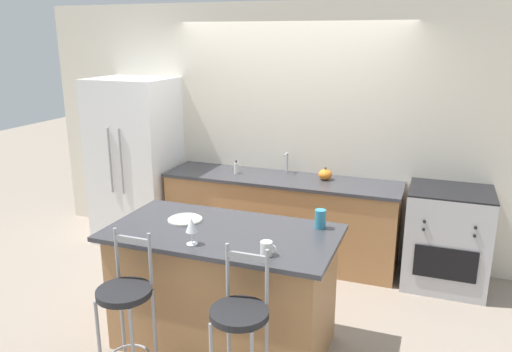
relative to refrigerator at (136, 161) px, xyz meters
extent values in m
plane|color=gray|center=(1.73, -0.29, -0.95)|extent=(18.00, 18.00, 0.00)
cube|color=beige|center=(1.73, 0.39, 0.40)|extent=(6.00, 0.07, 2.70)
cube|color=#A87547|center=(1.73, 0.08, -0.51)|extent=(2.47, 0.63, 0.88)
cube|color=#38383D|center=(1.73, 0.08, -0.05)|extent=(2.51, 0.67, 0.03)
cube|color=black|center=(1.73, 0.08, -0.04)|extent=(0.56, 0.35, 0.01)
cylinder|color=#ADAFB5|center=(1.73, 0.29, 0.07)|extent=(0.02, 0.02, 0.22)
cylinder|color=#ADAFB5|center=(1.73, 0.23, 0.17)|extent=(0.02, 0.12, 0.02)
cube|color=#A87547|center=(1.80, -1.59, -0.49)|extent=(1.61, 0.80, 0.92)
cube|color=#38383D|center=(1.80, -1.59, -0.02)|extent=(1.73, 0.92, 0.03)
cube|color=white|center=(0.00, 0.00, 0.00)|extent=(0.89, 0.74, 1.90)
cylinder|color=#939399|center=(-0.07, -0.39, 0.10)|extent=(0.02, 0.02, 0.72)
cylinder|color=#939399|center=(0.07, -0.39, 0.10)|extent=(0.02, 0.02, 0.72)
cube|color=#B7B7BC|center=(3.42, 0.04, -0.47)|extent=(0.76, 0.65, 0.95)
cube|color=black|center=(3.42, -0.29, -0.59)|extent=(0.55, 0.01, 0.31)
cube|color=black|center=(3.42, 0.04, 0.01)|extent=(0.76, 0.65, 0.02)
cylinder|color=black|center=(3.20, -0.29, -0.21)|extent=(0.03, 0.02, 0.03)
cylinder|color=black|center=(3.63, -0.29, -0.21)|extent=(0.03, 0.02, 0.03)
cylinder|color=black|center=(3.20, -0.29, -0.28)|extent=(0.03, 0.02, 0.03)
cylinder|color=black|center=(3.63, -0.29, -0.28)|extent=(0.03, 0.02, 0.03)
cylinder|color=#99999E|center=(1.26, -2.41, -0.60)|extent=(0.02, 0.02, 0.69)
cylinder|color=#99999E|center=(1.26, -2.15, -0.60)|extent=(0.02, 0.02, 0.69)
cylinder|color=#99999E|center=(1.52, -2.15, -0.60)|extent=(0.02, 0.02, 0.69)
cylinder|color=#232326|center=(1.39, -2.28, -0.23)|extent=(0.37, 0.37, 0.04)
cylinder|color=#99999E|center=(1.26, -2.15, -0.03)|extent=(0.02, 0.02, 0.37)
cylinder|color=#99999E|center=(1.52, -2.15, -0.03)|extent=(0.02, 0.02, 0.37)
cube|color=#99999E|center=(1.39, -2.15, 0.09)|extent=(0.27, 0.02, 0.04)
cylinder|color=#99999E|center=(2.07, -2.12, -0.60)|extent=(0.02, 0.02, 0.69)
cylinder|color=#232326|center=(2.21, -2.25, -0.23)|extent=(0.37, 0.37, 0.04)
cylinder|color=#99999E|center=(2.07, -2.12, -0.03)|extent=(0.02, 0.02, 0.37)
cylinder|color=#99999E|center=(2.34, -2.12, -0.03)|extent=(0.02, 0.02, 0.37)
cube|color=#99999E|center=(2.21, -2.12, 0.09)|extent=(0.27, 0.02, 0.04)
cylinder|color=beige|center=(1.44, -1.49, 0.01)|extent=(0.27, 0.27, 0.01)
torus|color=beige|center=(1.44, -1.49, 0.01)|extent=(0.26, 0.26, 0.01)
cylinder|color=white|center=(1.70, -1.89, 0.00)|extent=(0.08, 0.08, 0.00)
cylinder|color=white|center=(1.70, -1.89, 0.05)|extent=(0.01, 0.01, 0.09)
cone|color=white|center=(1.70, -1.89, 0.14)|extent=(0.08, 0.08, 0.10)
cylinder|color=white|center=(2.25, -1.88, 0.05)|extent=(0.08, 0.08, 0.10)
torus|color=white|center=(2.29, -1.88, 0.05)|extent=(0.07, 0.01, 0.07)
cylinder|color=teal|center=(2.47, -1.28, 0.07)|extent=(0.08, 0.08, 0.15)
ellipsoid|color=orange|center=(2.19, 0.14, 0.02)|extent=(0.14, 0.14, 0.11)
cylinder|color=brown|center=(2.19, 0.14, 0.09)|extent=(0.02, 0.02, 0.02)
cylinder|color=silver|center=(1.24, 0.04, 0.02)|extent=(0.05, 0.05, 0.12)
cylinder|color=black|center=(1.24, 0.04, 0.10)|extent=(0.02, 0.02, 0.03)
camera|label=1|loc=(3.25, -4.76, 1.41)|focal=35.00mm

